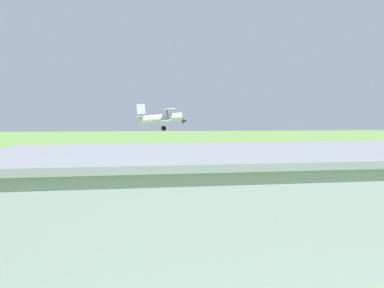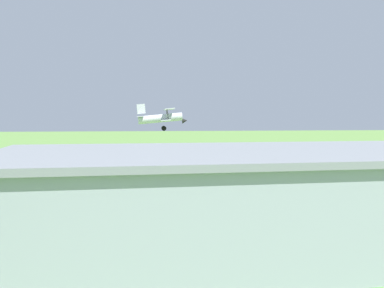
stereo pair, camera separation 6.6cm
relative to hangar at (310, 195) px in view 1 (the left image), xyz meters
name	(u,v)px [view 1 (the left image)]	position (x,y,z in m)	size (l,w,h in m)	color
ground_plane	(186,170)	(2.38, -40.06, -2.93)	(400.00, 400.00, 0.00)	#608C42
hangar	(310,195)	(0.00, 0.00, 0.00)	(38.80, 17.85, 5.84)	#99A3AD
biplane	(162,118)	(6.36, -34.40, 4.89)	(6.91, 7.27, 3.64)	silver
car_black	(11,203)	(20.64, -11.39, -2.06)	(2.00, 4.13, 1.70)	black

